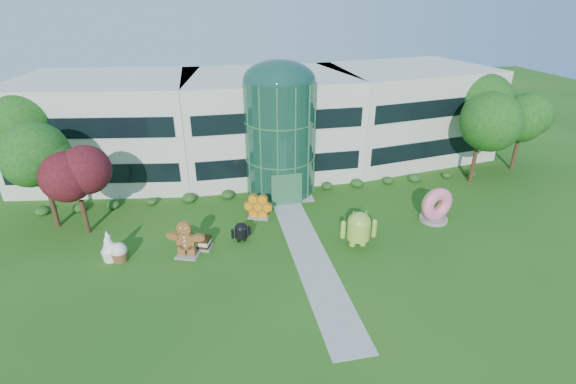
{
  "coord_description": "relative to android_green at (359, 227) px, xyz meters",
  "views": [
    {
      "loc": [
        -6.3,
        -21.88,
        16.24
      ],
      "look_at": [
        -0.51,
        6.0,
        2.6
      ],
      "focal_mm": 26.0,
      "sensor_mm": 36.0,
      "label": 1
    }
  ],
  "objects": [
    {
      "name": "froyo",
      "position": [
        -16.84,
        1.68,
        -0.42
      ],
      "size": [
        1.62,
        1.62,
        2.18
      ],
      "primitive_type": null,
      "rotation": [
        0.0,
        0.0,
        0.33
      ],
      "color": "white",
      "rests_on": "ground"
    },
    {
      "name": "android_black",
      "position": [
        -8.03,
        2.22,
        -0.66
      ],
      "size": [
        1.64,
        1.23,
        1.7
      ],
      "primitive_type": null,
      "rotation": [
        0.0,
        0.0,
        0.16
      ],
      "color": "black",
      "rests_on": "ground"
    },
    {
      "name": "walkway",
      "position": [
        -3.66,
        0.26,
        -1.5
      ],
      "size": [
        2.4,
        20.0,
        0.04
      ],
      "primitive_type": "cube",
      "color": "#9E9E93",
      "rests_on": "ground"
    },
    {
      "name": "building",
      "position": [
        -3.66,
        16.26,
        3.13
      ],
      "size": [
        46.0,
        15.0,
        9.3
      ],
      "primitive_type": null,
      "color": "beige",
      "rests_on": "ground"
    },
    {
      "name": "ice_cream_sandwich",
      "position": [
        -11.14,
        1.97,
        -1.07
      ],
      "size": [
        2.21,
        1.65,
        0.88
      ],
      "primitive_type": null,
      "rotation": [
        0.0,
        0.0,
        -0.38
      ],
      "color": "black",
      "rests_on": "ground"
    },
    {
      "name": "honeycomb",
      "position": [
        -6.34,
        5.36,
        -0.57
      ],
      "size": [
        2.56,
        1.66,
        1.89
      ],
      "primitive_type": null,
      "rotation": [
        0.0,
        0.0,
        -0.36
      ],
      "color": "orange",
      "rests_on": "ground"
    },
    {
      "name": "cupcake",
      "position": [
        -16.23,
        1.4,
        -0.83
      ],
      "size": [
        1.46,
        1.46,
        1.37
      ],
      "primitive_type": null,
      "rotation": [
        0.0,
        0.0,
        -0.34
      ],
      "color": "white",
      "rests_on": "ground"
    },
    {
      "name": "ground",
      "position": [
        -3.66,
        -1.74,
        -1.52
      ],
      "size": [
        140.0,
        140.0,
        0.0
      ],
      "primitive_type": "plane",
      "color": "#215114",
      "rests_on": "ground"
    },
    {
      "name": "android_green",
      "position": [
        0.0,
        0.0,
        0.0
      ],
      "size": [
        2.88,
        2.1,
        3.03
      ],
      "primitive_type": null,
      "rotation": [
        0.0,
        0.0,
        -0.12
      ],
      "color": "#96B93B",
      "rests_on": "ground"
    },
    {
      "name": "gingerbread",
      "position": [
        -11.84,
        1.03,
        -0.14
      ],
      "size": [
        3.2,
        2.11,
        2.76
      ],
      "primitive_type": null,
      "rotation": [
        0.0,
        0.0,
        -0.35
      ],
      "color": "brown",
      "rests_on": "ground"
    },
    {
      "name": "atrium",
      "position": [
        -3.66,
        10.26,
        3.38
      ],
      "size": [
        6.0,
        6.0,
        9.8
      ],
      "primitive_type": "cylinder",
      "color": "#194738",
      "rests_on": "ground"
    },
    {
      "name": "trees_backdrop",
      "position": [
        -3.66,
        11.26,
        2.68
      ],
      "size": [
        52.0,
        8.0,
        8.4
      ],
      "primitive_type": null,
      "color": "#154310",
      "rests_on": "ground"
    },
    {
      "name": "donut",
      "position": [
        7.13,
        2.19,
        -0.09
      ],
      "size": [
        2.95,
        1.83,
        2.85
      ],
      "primitive_type": null,
      "rotation": [
        0.0,
        0.0,
        0.2
      ],
      "color": "#FF617E",
      "rests_on": "ground"
    },
    {
      "name": "tree_red",
      "position": [
        -19.16,
        5.76,
        1.48
      ],
      "size": [
        4.0,
        4.0,
        6.0
      ],
      "primitive_type": null,
      "color": "#3F0C14",
      "rests_on": "ground"
    }
  ]
}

